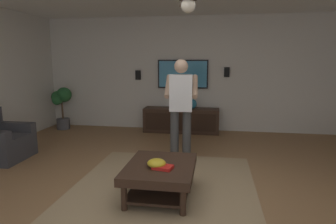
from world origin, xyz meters
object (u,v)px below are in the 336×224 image
Objects in this scene: bowl at (157,163)px; remote_white at (163,166)px; wall_speaker_right at (138,75)px; wall_speaker_left at (227,72)px; media_console at (181,120)px; tv at (183,74)px; book at (163,167)px; coffee_table at (160,173)px; potted_plant_tall at (61,102)px; person_standing at (181,104)px; vase_round at (192,104)px.

remote_white is at bearing -86.10° from bowl.
wall_speaker_left is at bearing -90.00° from wall_speaker_right.
tv reaches higher than media_console.
wall_speaker_left reaches higher than book.
bowl is at bearing 165.18° from coffee_table.
potted_plant_tall is at bearing 144.65° from book.
person_standing is at bearing 159.93° from wall_speaker_left.
bowl is 0.09m from remote_white.
coffee_table is 4.32m from potted_plant_tall.
person_standing is 2.32m from wall_speaker_left.
vase_round is at bearing -1.92° from coffee_table.
wall_speaker_right is at bearing 90.00° from wall_speaker_left.
potted_plant_tall is 4.52× the size of book.
media_console is 7.73× the size of wall_speaker_right.
wall_speaker_right is (0.40, -1.77, 0.62)m from potted_plant_tall.
wall_speaker_left reaches higher than potted_plant_tall.
remote_white is 0.68× the size of book.
person_standing reaches higher than media_console.
coffee_table is at bearing 166.25° from wall_speaker_left.
wall_speaker_right is at bearing 18.88° from coffee_table.
coffee_table is at bearing 2.38° from media_console.
vase_round is at bearing 100.67° from book.
tv reaches higher than wall_speaker_left.
wall_speaker_right is at bearing -148.98° from remote_white.
book is at bearing 2.99° from tv.
vase_round is at bearing -2.31° from bowl.
bowl is at bearing 167.27° from book.
tv is 1.07m from wall_speaker_right.
tv reaches higher than vase_round.
coffee_table is at bearing 172.84° from person_standing.
potted_plant_tall is 4.44m from book.
person_standing reaches higher than book.
coffee_table is 0.86× the size of tv.
person_standing reaches higher than potted_plant_tall.
coffee_table is 0.19m from book.
coffee_table is 0.18m from bowl.
bowl is at bearing 177.69° from vase_round.
person_standing is 1.65× the size of potted_plant_tall.
wall_speaker_left is at bearing 104.33° from media_console.
media_console is 7.73× the size of book.
media_console is 0.46m from vase_round.
person_standing is 1.55m from bowl.
bowl is (-3.35, -0.11, 0.17)m from media_console.
tv is at bearing -90.71° from wall_speaker_right.
wall_speaker_right is (0.25, 1.06, 1.00)m from media_console.
bowl reaches higher than remote_white.
potted_plant_tall is at bearing -124.76° from remote_white.
remote_white is at bearing 175.18° from person_standing.
vase_round is (3.32, -0.13, 0.21)m from bowl.
person_standing reaches higher than wall_speaker_right.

